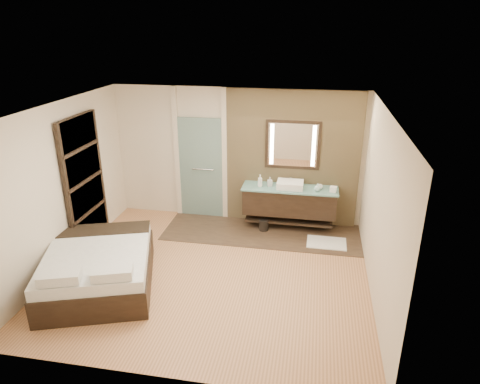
% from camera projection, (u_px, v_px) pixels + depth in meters
% --- Properties ---
extents(floor, '(5.00, 5.00, 0.00)m').
position_uv_depth(floor, '(213.00, 274.00, 7.03)').
color(floor, '#A06743').
rests_on(floor, ground).
extents(tile_strip, '(3.80, 1.30, 0.01)m').
position_uv_depth(tile_strip, '(261.00, 232.00, 8.39)').
color(tile_strip, '#34241C').
rests_on(tile_strip, floor).
extents(stone_wall, '(2.60, 0.08, 2.70)m').
position_uv_depth(stone_wall, '(292.00, 159.00, 8.37)').
color(stone_wall, tan).
rests_on(stone_wall, floor).
extents(vanity, '(1.85, 0.55, 0.88)m').
position_uv_depth(vanity, '(289.00, 201.00, 8.38)').
color(vanity, black).
rests_on(vanity, stone_wall).
extents(mirror_unit, '(1.06, 0.04, 0.96)m').
position_uv_depth(mirror_unit, '(293.00, 145.00, 8.21)').
color(mirror_unit, black).
rests_on(mirror_unit, stone_wall).
extents(frosted_door, '(1.10, 0.12, 2.70)m').
position_uv_depth(frosted_door, '(201.00, 164.00, 8.74)').
color(frosted_door, '#A4D0C8').
rests_on(frosted_door, floor).
extents(shoji_partition, '(0.06, 1.20, 2.40)m').
position_uv_depth(shoji_partition, '(85.00, 183.00, 7.52)').
color(shoji_partition, black).
rests_on(shoji_partition, floor).
extents(bed, '(2.10, 2.35, 0.75)m').
position_uv_depth(bed, '(99.00, 268.00, 6.60)').
color(bed, black).
rests_on(bed, floor).
extents(bath_mat, '(0.73, 0.51, 0.02)m').
position_uv_depth(bath_mat, '(326.00, 243.00, 7.96)').
color(bath_mat, white).
rests_on(bath_mat, floor).
extents(waste_bin, '(0.19, 0.19, 0.23)m').
position_uv_depth(waste_bin, '(264.00, 225.00, 8.43)').
color(waste_bin, black).
rests_on(waste_bin, floor).
extents(tissue_box, '(0.14, 0.14, 0.10)m').
position_uv_depth(tissue_box, '(333.00, 189.00, 8.05)').
color(tissue_box, white).
rests_on(tissue_box, vanity).
extents(soap_bottle_a, '(0.11, 0.11, 0.24)m').
position_uv_depth(soap_bottle_a, '(260.00, 181.00, 8.28)').
color(soap_bottle_a, white).
rests_on(soap_bottle_a, vanity).
extents(soap_bottle_b, '(0.11, 0.11, 0.18)m').
position_uv_depth(soap_bottle_b, '(270.00, 182.00, 8.32)').
color(soap_bottle_b, '#B2B2B2').
rests_on(soap_bottle_b, vanity).
extents(soap_bottle_c, '(0.15, 0.15, 0.15)m').
position_uv_depth(soap_bottle_c, '(317.00, 187.00, 8.07)').
color(soap_bottle_c, '#A3CDCC').
rests_on(soap_bottle_c, vanity).
extents(cup, '(0.11, 0.11, 0.09)m').
position_uv_depth(cup, '(320.00, 187.00, 8.18)').
color(cup, white).
rests_on(cup, vanity).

